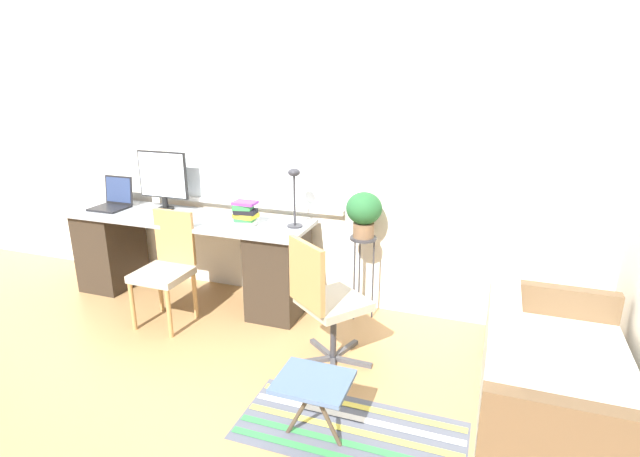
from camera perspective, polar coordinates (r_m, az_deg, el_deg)
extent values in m
plane|color=tan|center=(4.16, -9.41, -10.65)|extent=(14.00, 14.00, 0.00)
cube|color=white|center=(4.32, -5.94, 9.49)|extent=(9.00, 0.06, 2.70)
cube|color=silver|center=(4.55, -12.86, 10.43)|extent=(0.81, 0.02, 1.21)
cube|color=white|center=(4.54, -12.93, 10.42)|extent=(0.74, 0.01, 1.14)
cube|color=silver|center=(4.17, -2.83, 10.20)|extent=(0.81, 0.02, 1.21)
cube|color=white|center=(4.16, -2.88, 10.19)|extent=(0.74, 0.01, 1.14)
cube|color=silver|center=(4.46, -7.72, 2.86)|extent=(1.71, 0.11, 0.04)
cube|color=#9EA3A8|center=(4.43, -15.02, 1.14)|extent=(2.19, 0.60, 0.03)
cube|color=#33281E|center=(5.06, -22.73, -2.10)|extent=(0.40, 0.52, 0.73)
cube|color=#33281E|center=(4.15, -4.72, -5.00)|extent=(0.40, 0.52, 0.73)
cube|color=black|center=(4.88, -22.92, 2.16)|extent=(0.30, 0.26, 0.02)
cube|color=black|center=(4.96, -22.01, 4.12)|extent=(0.30, 0.04, 0.26)
cube|color=navy|center=(4.95, -22.06, 4.11)|extent=(0.27, 0.03, 0.23)
cylinder|color=black|center=(4.70, -17.22, 2.21)|extent=(0.15, 0.15, 0.02)
cylinder|color=black|center=(4.69, -17.29, 2.92)|extent=(0.05, 0.05, 0.10)
cube|color=black|center=(4.64, -17.53, 5.88)|extent=(0.48, 0.02, 0.41)
cube|color=silver|center=(4.63, -17.63, 5.84)|extent=(0.46, 0.01, 0.39)
cube|color=silver|center=(4.46, -19.16, 1.19)|extent=(0.35, 0.15, 0.02)
ellipsoid|color=black|center=(4.31, -16.57, 0.99)|extent=(0.04, 0.06, 0.03)
cylinder|color=#2D2D33|center=(4.00, -2.89, 0.31)|extent=(0.12, 0.12, 0.01)
cylinder|color=#2D2D33|center=(3.94, -2.94, 3.23)|extent=(0.02, 0.02, 0.41)
ellipsoid|color=#2D2D33|center=(3.89, -2.99, 6.42)|extent=(0.10, 0.10, 0.06)
cube|color=white|center=(4.06, -8.52, 0.61)|extent=(0.16, 0.11, 0.04)
cube|color=green|center=(4.06, -8.55, 1.08)|extent=(0.17, 0.15, 0.02)
cube|color=yellow|center=(4.05, -8.47, 1.49)|extent=(0.19, 0.15, 0.04)
cube|color=black|center=(4.04, -8.52, 1.93)|extent=(0.18, 0.14, 0.04)
cube|color=green|center=(4.03, -8.78, 2.49)|extent=(0.16, 0.14, 0.04)
cube|color=purple|center=(4.01, -8.56, 2.91)|extent=(0.18, 0.13, 0.02)
cylinder|color=#B2844C|center=(4.19, -20.65, -8.18)|extent=(0.04, 0.04, 0.42)
cylinder|color=#B2844C|center=(3.99, -16.87, -9.13)|extent=(0.04, 0.04, 0.42)
cylinder|color=#B2844C|center=(4.43, -17.80, -6.47)|extent=(0.04, 0.04, 0.42)
cylinder|color=#B2844C|center=(4.23, -14.11, -7.26)|extent=(0.04, 0.04, 0.42)
cube|color=#B2A893|center=(4.12, -17.64, -5.04)|extent=(0.40, 0.38, 0.06)
cube|color=#B2844C|center=(4.19, -16.28, -0.91)|extent=(0.36, 0.04, 0.44)
cube|color=#47474C|center=(3.75, 0.24, -13.59)|extent=(0.25, 0.20, 0.03)
cube|color=#47474C|center=(3.62, -0.73, -14.87)|extent=(0.25, 0.19, 0.03)
cube|color=#47474C|center=(3.53, 1.44, -15.79)|extent=(0.12, 0.28, 0.03)
cube|color=#47474C|center=(3.61, 3.70, -14.96)|extent=(0.28, 0.04, 0.03)
cube|color=#47474C|center=(3.74, 2.87, -13.64)|extent=(0.13, 0.28, 0.03)
cylinder|color=#333338|center=(3.54, 1.53, -11.70)|extent=(0.04, 0.04, 0.39)
cube|color=#B2A893|center=(3.44, 1.56, -8.44)|extent=(0.58, 0.57, 0.06)
cube|color=#B2844C|center=(3.22, -1.56, -5.35)|extent=(0.33, 0.26, 0.44)
cube|color=silver|center=(3.26, 25.24, -16.86)|extent=(0.80, 1.20, 0.40)
cube|color=silver|center=(3.04, 20.13, -10.42)|extent=(0.16, 1.20, 0.36)
cube|color=brown|center=(3.77, 24.66, -10.18)|extent=(0.80, 0.09, 0.60)
cylinder|color=#333338|center=(3.97, 4.96, -1.11)|extent=(0.21, 0.21, 0.02)
cylinder|color=#333338|center=(4.08, 6.07, -5.86)|extent=(0.01, 0.01, 0.67)
cylinder|color=#333338|center=(4.18, 4.51, -5.22)|extent=(0.01, 0.01, 0.67)
cylinder|color=#333338|center=(4.04, 3.92, -6.04)|extent=(0.01, 0.01, 0.67)
cylinder|color=brown|center=(3.95, 4.99, -0.18)|extent=(0.17, 0.17, 0.12)
ellipsoid|color=#235B2D|center=(3.90, 5.06, 2.31)|extent=(0.28, 0.28, 0.25)
cube|color=#565B6B|center=(3.07, 3.48, -22.05)|extent=(1.29, 0.59, 0.01)
cube|color=#388E4C|center=(2.91, 2.16, -24.58)|extent=(1.26, 0.05, 0.00)
cube|color=#388E4C|center=(2.98, 2.85, -23.25)|extent=(1.26, 0.05, 0.00)
cube|color=#DBCC4C|center=(3.06, 3.48, -21.99)|extent=(1.26, 0.05, 0.00)
cube|color=white|center=(3.14, 4.07, -20.79)|extent=(1.26, 0.05, 0.00)
cube|color=#DBCC4C|center=(3.23, 4.62, -19.65)|extent=(1.26, 0.05, 0.00)
cube|color=slate|center=(2.79, -0.78, -17.08)|extent=(0.40, 0.34, 0.02)
cylinder|color=#4C3D2D|center=(2.92, -2.12, -19.90)|extent=(0.20, 0.02, 0.37)
cylinder|color=#4C3D2D|center=(2.88, 0.61, -20.48)|extent=(0.20, 0.02, 0.37)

